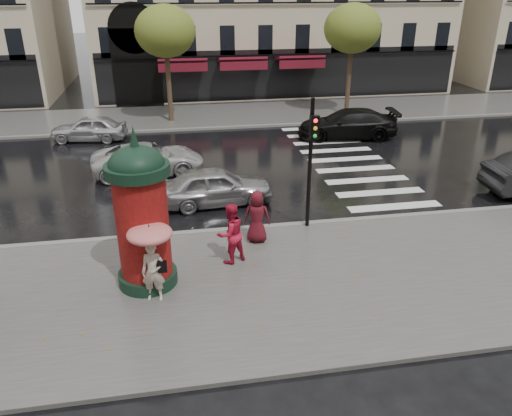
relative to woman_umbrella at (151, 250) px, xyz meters
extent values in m
plane|color=black|center=(2.79, 0.70, -1.56)|extent=(160.00, 160.00, 0.00)
cube|color=#474744|center=(2.79, 0.20, -1.50)|extent=(90.00, 7.00, 0.12)
cube|color=#474744|center=(2.79, 19.70, -1.50)|extent=(90.00, 6.00, 0.12)
cube|color=slate|center=(2.79, 3.70, -1.49)|extent=(90.00, 0.25, 0.14)
cube|color=slate|center=(2.79, 16.70, -1.49)|extent=(90.00, 0.25, 0.14)
cube|color=silver|center=(8.79, 10.30, -1.55)|extent=(3.60, 11.75, 0.01)
cylinder|color=#38281C|center=(0.79, 18.70, 1.04)|extent=(0.28, 0.28, 5.20)
ellipsoid|color=#3E611E|center=(0.79, 18.70, 3.64)|extent=(3.40, 3.40, 2.89)
cylinder|color=#38281C|center=(11.79, 18.70, 1.04)|extent=(0.28, 0.28, 5.20)
ellipsoid|color=#3E611E|center=(11.79, 18.70, 3.64)|extent=(3.40, 3.40, 2.89)
imported|color=beige|center=(0.00, 0.00, -0.62)|extent=(0.65, 0.47, 1.64)
cylinder|color=black|center=(0.00, 0.00, -0.07)|extent=(0.02, 0.02, 1.04)
ellipsoid|color=#CC266D|center=(0.00, 0.00, 0.47)|extent=(1.13, 1.13, 0.40)
cone|color=black|center=(0.00, 0.00, 0.70)|extent=(0.04, 0.04, 0.09)
cube|color=black|center=(0.24, -0.06, -0.46)|extent=(0.24, 0.11, 0.31)
imported|color=#BD1736|center=(2.19, 1.58, -0.52)|extent=(1.12, 1.03, 1.84)
imported|color=#54101A|center=(3.17, 2.70, -0.59)|extent=(0.94, 0.74, 1.70)
cylinder|color=black|center=(-0.20, 0.84, -1.27)|extent=(1.60, 1.60, 0.34)
cylinder|color=maroon|center=(-0.20, 0.84, 0.33)|extent=(1.37, 1.37, 2.85)
cylinder|color=black|center=(-0.20, 0.84, 1.87)|extent=(1.64, 1.64, 0.28)
ellipsoid|color=black|center=(-0.20, 0.84, 1.98)|extent=(1.41, 1.41, 0.99)
cone|color=black|center=(-0.20, 0.84, 2.72)|extent=(0.23, 0.23, 0.51)
cylinder|color=black|center=(5.05, 3.50, 0.74)|extent=(0.13, 0.13, 4.35)
cube|color=black|center=(5.06, 3.26, 2.04)|extent=(0.28, 0.21, 0.76)
imported|color=#B1B2B6|center=(2.22, 6.14, -0.84)|extent=(4.32, 1.96, 1.44)
imported|color=#B8B8B8|center=(-0.36, 9.95, -0.89)|extent=(4.96, 2.60, 1.33)
imported|color=black|center=(10.07, 13.75, -0.80)|extent=(5.48, 2.77, 1.52)
imported|color=silver|center=(-3.55, 15.60, -0.89)|extent=(4.07, 2.07, 1.33)
camera|label=1|loc=(0.69, -11.21, 6.11)|focal=35.00mm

